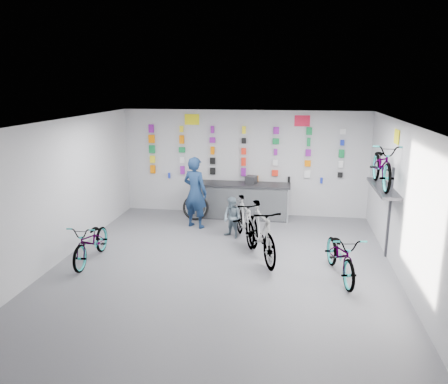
% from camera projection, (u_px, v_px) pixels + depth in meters
% --- Properties ---
extents(floor, '(8.00, 8.00, 0.00)m').
position_uv_depth(floor, '(222.00, 268.00, 9.05)').
color(floor, '#535358').
rests_on(floor, ground).
extents(ceiling, '(8.00, 8.00, 0.00)m').
position_uv_depth(ceiling, '(222.00, 123.00, 8.32)').
color(ceiling, white).
rests_on(ceiling, wall_back).
extents(wall_back, '(7.00, 0.00, 7.00)m').
position_uv_depth(wall_back, '(244.00, 163.00, 12.52)').
color(wall_back, silver).
rests_on(wall_back, floor).
extents(wall_front, '(7.00, 0.00, 7.00)m').
position_uv_depth(wall_front, '(166.00, 290.00, 4.85)').
color(wall_front, silver).
rests_on(wall_front, floor).
extents(wall_left, '(0.00, 8.00, 8.00)m').
position_uv_depth(wall_left, '(58.00, 192.00, 9.20)').
color(wall_left, silver).
rests_on(wall_left, floor).
extents(wall_right, '(0.00, 8.00, 8.00)m').
position_uv_depth(wall_right, '(406.00, 206.00, 8.17)').
color(wall_right, silver).
rests_on(wall_right, floor).
extents(counter, '(2.70, 0.66, 1.00)m').
position_uv_depth(counter, '(242.00, 201.00, 12.33)').
color(counter, black).
rests_on(counter, floor).
extents(merch_wall, '(5.56, 0.08, 1.57)m').
position_uv_depth(merch_wall, '(239.00, 154.00, 12.40)').
color(merch_wall, '#FF7900').
rests_on(merch_wall, wall_back).
extents(wall_bracket, '(0.39, 1.90, 2.00)m').
position_uv_depth(wall_bracket, '(384.00, 192.00, 9.35)').
color(wall_bracket, '#333338').
rests_on(wall_bracket, wall_right).
extents(sign_left, '(0.42, 0.02, 0.30)m').
position_uv_depth(sign_left, '(192.00, 119.00, 12.42)').
color(sign_left, yellow).
rests_on(sign_left, wall_back).
extents(sign_right, '(0.42, 0.02, 0.30)m').
position_uv_depth(sign_right, '(302.00, 121.00, 11.97)').
color(sign_right, red).
rests_on(sign_right, wall_back).
extents(sign_side, '(0.02, 0.40, 0.30)m').
position_uv_depth(sign_side, '(397.00, 137.00, 9.04)').
color(sign_side, yellow).
rests_on(sign_side, wall_right).
extents(bike_left, '(0.65, 1.72, 0.90)m').
position_uv_depth(bike_left, '(91.00, 242.00, 9.31)').
color(bike_left, gray).
rests_on(bike_left, floor).
extents(bike_center, '(1.25, 2.10, 1.22)m').
position_uv_depth(bike_center, '(261.00, 232.00, 9.41)').
color(bike_center, gray).
rests_on(bike_center, floor).
extents(bike_right, '(0.94, 1.88, 0.94)m').
position_uv_depth(bike_right, '(341.00, 255.00, 8.53)').
color(bike_right, gray).
rests_on(bike_right, floor).
extents(bike_service, '(1.07, 1.84, 1.06)m').
position_uv_depth(bike_service, '(245.00, 220.00, 10.49)').
color(bike_service, gray).
rests_on(bike_service, floor).
extents(bike_wall, '(0.63, 1.80, 0.95)m').
position_uv_depth(bike_wall, '(383.00, 165.00, 9.22)').
color(bike_wall, gray).
rests_on(bike_wall, wall_bracket).
extents(clerk, '(0.81, 0.68, 1.89)m').
position_uv_depth(clerk, '(195.00, 192.00, 11.43)').
color(clerk, '#132849').
rests_on(clerk, floor).
extents(customer, '(0.63, 0.60, 1.02)m').
position_uv_depth(customer, '(232.00, 218.00, 10.73)').
color(customer, slate).
rests_on(customer, floor).
extents(spare_wheel, '(0.75, 0.35, 0.72)m').
position_uv_depth(spare_wheel, '(196.00, 207.00, 12.19)').
color(spare_wheel, black).
rests_on(spare_wheel, floor).
extents(register, '(0.35, 0.36, 0.22)m').
position_uv_depth(register, '(251.00, 180.00, 12.14)').
color(register, black).
rests_on(register, counter).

